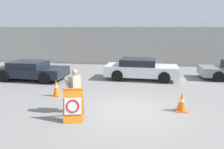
# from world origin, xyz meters

# --- Properties ---
(ground_plane) EXTENTS (90.00, 90.00, 0.00)m
(ground_plane) POSITION_xyz_m (0.00, 0.00, 0.00)
(ground_plane) COLOR gray
(perimeter_wall) EXTENTS (36.00, 0.30, 3.71)m
(perimeter_wall) POSITION_xyz_m (-0.00, 11.15, 1.63)
(perimeter_wall) COLOR #ADA8A0
(perimeter_wall) RESTS_ON ground_plane
(barricade_sign) EXTENTS (0.82, 0.88, 1.12)m
(barricade_sign) POSITION_xyz_m (-1.73, -1.06, 0.56)
(barricade_sign) COLOR orange
(barricade_sign) RESTS_ON ground_plane
(security_guard) EXTENTS (0.56, 0.57, 1.66)m
(security_guard) POSITION_xyz_m (-1.89, -0.35, 0.91)
(security_guard) COLOR #232838
(security_guard) RESTS_ON ground_plane
(traffic_cone_mid) EXTENTS (0.44, 0.44, 0.74)m
(traffic_cone_mid) POSITION_xyz_m (2.11, 0.36, 0.37)
(traffic_cone_mid) COLOR orange
(traffic_cone_mid) RESTS_ON ground_plane
(traffic_cone_far) EXTENTS (0.35, 0.35, 0.79)m
(traffic_cone_far) POSITION_xyz_m (-3.42, 1.47, 0.39)
(traffic_cone_far) COLOR orange
(traffic_cone_far) RESTS_ON ground_plane
(parked_car_front_coupe) EXTENTS (4.28, 2.11, 1.15)m
(parked_car_front_coupe) POSITION_xyz_m (-6.26, 4.42, 0.60)
(parked_car_front_coupe) COLOR black
(parked_car_front_coupe) RESTS_ON ground_plane
(parked_car_rear_sedan) EXTENTS (4.49, 2.08, 1.28)m
(parked_car_rear_sedan) POSITION_xyz_m (0.42, 5.60, 0.65)
(parked_car_rear_sedan) COLOR black
(parked_car_rear_sedan) RESTS_ON ground_plane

